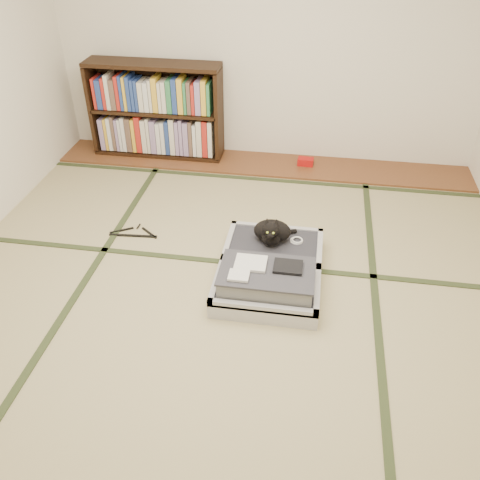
# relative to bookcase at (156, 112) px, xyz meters

# --- Properties ---
(floor) EXTENTS (4.50, 4.50, 0.00)m
(floor) POSITION_rel_bookcase_xyz_m (1.05, -2.07, -0.45)
(floor) COLOR tan
(floor) RESTS_ON ground
(wood_strip) EXTENTS (4.00, 0.50, 0.02)m
(wood_strip) POSITION_rel_bookcase_xyz_m (1.05, -0.07, -0.44)
(wood_strip) COLOR brown
(wood_strip) RESTS_ON ground
(red_item) EXTENTS (0.15, 0.10, 0.07)m
(red_item) POSITION_rel_bookcase_xyz_m (1.48, -0.04, -0.40)
(red_item) COLOR #AC0F0D
(red_item) RESTS_ON wood_strip
(room_shell) EXTENTS (4.50, 4.50, 4.50)m
(room_shell) POSITION_rel_bookcase_xyz_m (1.05, -2.07, 1.01)
(room_shell) COLOR white
(room_shell) RESTS_ON ground
(tatami_borders) EXTENTS (4.00, 4.50, 0.01)m
(tatami_borders) POSITION_rel_bookcase_xyz_m (1.05, -1.58, -0.45)
(tatami_borders) COLOR #2D381E
(tatami_borders) RESTS_ON ground
(bookcase) EXTENTS (1.28, 0.29, 0.92)m
(bookcase) POSITION_rel_bookcase_xyz_m (0.00, 0.00, 0.00)
(bookcase) COLOR black
(bookcase) RESTS_ON wood_strip
(suitcase) EXTENTS (0.70, 0.93, 0.28)m
(suitcase) POSITION_rel_bookcase_xyz_m (1.33, -1.84, -0.35)
(suitcase) COLOR #B6B6BB
(suitcase) RESTS_ON floor
(cat) EXTENTS (0.31, 0.31, 0.25)m
(cat) POSITION_rel_bookcase_xyz_m (1.31, -1.55, -0.22)
(cat) COLOR black
(cat) RESTS_ON suitcase
(cable_coil) EXTENTS (0.10, 0.10, 0.02)m
(cable_coil) POSITION_rel_bookcase_xyz_m (1.49, -1.51, -0.31)
(cable_coil) COLOR white
(cable_coil) RESTS_ON suitcase
(hanger) EXTENTS (0.39, 0.19, 0.01)m
(hanger) POSITION_rel_bookcase_xyz_m (0.21, -1.43, -0.44)
(hanger) COLOR black
(hanger) RESTS_ON floor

